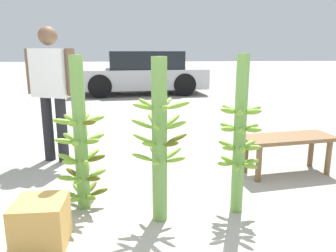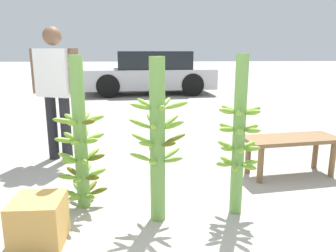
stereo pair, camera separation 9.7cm
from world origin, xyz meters
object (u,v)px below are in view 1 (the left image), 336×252
banana_stalk_right (240,136)px  produce_crate (41,224)px  banana_stalk_left (81,143)px  vendor_person (51,84)px  banana_stalk_center (160,140)px  market_bench (288,143)px  parked_car (142,73)px

banana_stalk_right → produce_crate: bearing=-165.9°
banana_stalk_left → vendor_person: bearing=111.9°
banana_stalk_center → banana_stalk_right: banana_stalk_right is taller
banana_stalk_left → banana_stalk_right: (1.29, -0.19, 0.08)m
banana_stalk_right → market_bench: 1.17m
parked_car → produce_crate: bearing=169.0°
banana_stalk_right → parked_car: 7.91m
parked_car → produce_crate: parked_car is taller
banana_stalk_right → vendor_person: vendor_person is taller
banana_stalk_right → market_bench: (0.80, 0.80, -0.30)m
banana_stalk_center → market_bench: size_ratio=1.21×
banana_stalk_right → vendor_person: bearing=140.6°
banana_stalk_left → parked_car: parked_car is taller
banana_stalk_center → market_bench: 1.72m
banana_stalk_right → produce_crate: (-1.49, -0.37, -0.48)m
market_bench → parked_car: parked_car is taller
banana_stalk_left → market_bench: (2.09, 0.60, -0.22)m
banana_stalk_left → banana_stalk_right: size_ratio=0.99×
banana_stalk_center → produce_crate: banana_stalk_center is taller
vendor_person → parked_car: (1.17, 6.40, -0.30)m
banana_stalk_left → produce_crate: size_ratio=3.81×
market_bench → parked_car: (-1.44, 7.09, 0.29)m
banana_stalk_right → produce_crate: banana_stalk_right is taller
vendor_person → parked_car: bearing=102.7°
parked_car → vendor_person: bearing=164.5°
banana_stalk_right → banana_stalk_left: bearing=171.6°
banana_stalk_center → parked_car: 7.96m
banana_stalk_right → market_bench: bearing=44.7°
banana_stalk_left → vendor_person: (-0.52, 1.29, 0.37)m
produce_crate → vendor_person: bearing=99.8°
banana_stalk_left → parked_car: bearing=85.1°
market_bench → produce_crate: 2.58m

